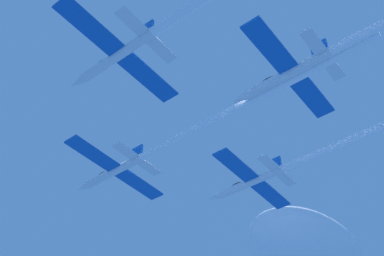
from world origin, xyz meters
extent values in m
cylinder|color=silver|center=(0.60, 0.03, -0.30)|extent=(1.40, 12.71, 1.40)
cone|color=silver|center=(0.60, 7.78, -0.30)|extent=(1.37, 2.80, 1.37)
ellipsoid|color=black|center=(0.60, 2.82, 0.30)|extent=(0.98, 2.54, 0.70)
cube|color=#0F51B2|center=(-4.93, -0.61, -0.30)|extent=(9.66, 2.80, 0.31)
cube|color=#0F51B2|center=(6.13, -0.61, -0.30)|extent=(9.66, 2.80, 0.31)
cube|color=#0F51B2|center=(0.60, -5.06, 1.42)|extent=(0.37, 2.29, 2.03)
cube|color=silver|center=(-2.28, -5.31, -0.30)|extent=(4.35, 1.68, 0.31)
cube|color=silver|center=(3.47, -5.31, -0.30)|extent=(4.35, 1.68, 0.31)
cylinder|color=white|center=(0.60, -26.38, -0.30)|extent=(1.26, 40.10, 1.26)
cylinder|color=silver|center=(-16.59, -17.51, 0.64)|extent=(1.40, 12.71, 1.40)
cone|color=silver|center=(-16.59, -9.76, 0.64)|extent=(1.37, 2.80, 1.37)
ellipsoid|color=black|center=(-16.59, -14.72, 1.23)|extent=(0.98, 2.54, 0.70)
cube|color=#0F51B2|center=(-22.12, -18.15, 0.64)|extent=(9.66, 2.80, 0.31)
cube|color=#0F51B2|center=(-11.06, -18.15, 0.64)|extent=(9.66, 2.80, 0.31)
cube|color=#0F51B2|center=(-16.59, -22.60, 2.36)|extent=(0.37, 2.29, 2.03)
cube|color=silver|center=(-19.46, -22.85, 0.64)|extent=(4.35, 1.68, 0.31)
cube|color=silver|center=(-13.72, -22.85, 0.64)|extent=(4.35, 1.68, 0.31)
cylinder|color=silver|center=(17.57, -16.43, -0.24)|extent=(1.40, 12.71, 1.40)
cone|color=silver|center=(17.57, -8.67, -0.24)|extent=(1.37, 2.80, 1.37)
ellipsoid|color=black|center=(17.57, -13.63, 0.35)|extent=(0.98, 2.54, 0.70)
cube|color=#0F51B2|center=(12.04, -17.06, -0.24)|extent=(9.66, 2.80, 0.31)
cube|color=#0F51B2|center=(23.10, -17.06, -0.24)|extent=(9.66, 2.80, 0.31)
cube|color=#0F51B2|center=(17.57, -21.51, 1.48)|extent=(0.37, 2.29, 2.03)
cube|color=silver|center=(14.69, -21.77, -0.24)|extent=(4.35, 1.68, 0.31)
cube|color=silver|center=(20.44, -21.77, -0.24)|extent=(4.35, 1.68, 0.31)
cylinder|color=silver|center=(-0.74, -34.00, -0.32)|extent=(1.40, 12.71, 1.40)
cone|color=silver|center=(-0.74, -26.24, -0.32)|extent=(1.37, 2.80, 1.37)
ellipsoid|color=black|center=(-0.74, -31.20, 0.28)|extent=(0.98, 2.54, 0.70)
cube|color=#0F51B2|center=(-6.27, -34.63, -0.32)|extent=(9.66, 2.80, 0.31)
cube|color=#0F51B2|center=(4.80, -34.63, -0.32)|extent=(9.66, 2.80, 0.31)
cube|color=#0F51B2|center=(-0.74, -39.08, 1.40)|extent=(0.37, 2.29, 2.03)
cube|color=silver|center=(-3.61, -39.34, -0.32)|extent=(4.35, 1.68, 0.31)
cube|color=silver|center=(2.14, -39.34, -0.32)|extent=(4.35, 1.68, 0.31)
ellipsoid|color=white|center=(58.51, -7.28, 5.66)|extent=(40.86, 22.47, 14.30)
camera|label=1|loc=(-42.93, -50.71, -48.61)|focal=44.91mm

